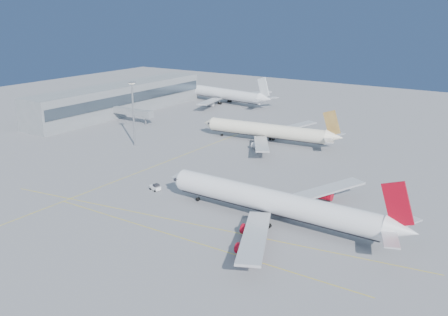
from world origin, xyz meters
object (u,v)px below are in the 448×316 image
airliner_third (225,94)px  pushback_tug (155,187)px  airliner_etihad (269,131)px  airliner_virgin (277,203)px  light_mast (133,109)px

airliner_third → pushback_tug: size_ratio=16.23×
airliner_etihad → airliner_virgin: bearing=-65.3°
pushback_tug → airliner_third: bearing=131.4°
airliner_third → airliner_etihad: bearing=-36.3°
airliner_etihad → airliner_third: 88.35m
airliner_virgin → light_mast: (-82.19, 34.79, 9.85)m
airliner_virgin → airliner_third: (-102.26, 131.26, 0.10)m
airliner_etihad → light_mast: size_ratio=2.41×
airliner_etihad → pushback_tug: airliner_etihad is taller
airliner_etihad → airliner_third: bearing=129.9°
airliner_virgin → airliner_third: airliner_third is taller
pushback_tug → airliner_etihad: bearing=104.8°
pushback_tug → light_mast: light_mast is taller
airliner_virgin → airliner_etihad: size_ratio=1.15×
airliner_etihad → light_mast: bearing=-146.5°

